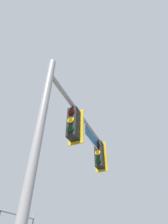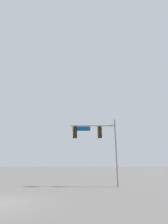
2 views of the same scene
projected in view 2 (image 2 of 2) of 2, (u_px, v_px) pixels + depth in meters
signal_pole_near at (97, 137)px, 16.75m from camera, size 4.41×0.91×6.16m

